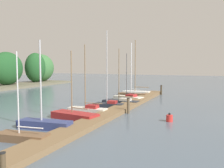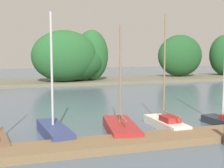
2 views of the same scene
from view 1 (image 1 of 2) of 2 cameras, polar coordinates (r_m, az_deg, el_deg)
name	(u,v)px [view 1 (image 1 of 2)]	position (r m, az deg, el deg)	size (l,w,h in m)	color
dock_pier	(117,110)	(23.10, 1.22, -6.06)	(32.56, 1.80, 0.35)	brown
sailboat_1	(20,136)	(15.57, -20.47, -11.28)	(1.46, 3.38, 5.18)	brown
sailboat_2	(43,123)	(17.89, -15.74, -8.75)	(1.48, 4.12, 6.10)	navy
sailboat_3	(73,115)	(20.43, -9.03, -7.16)	(1.99, 4.43, 5.53)	maroon
sailboat_4	(87,109)	(22.76, -5.83, -5.81)	(1.12, 3.79, 6.23)	silver
sailboat_5	(108,103)	(25.49, -0.90, -4.50)	(1.28, 3.22, 7.87)	#232833
sailboat_6	(120,101)	(27.72, 1.96, -4.01)	(1.48, 4.37, 6.20)	#232833
sailboat_7	(128,98)	(30.75, 3.64, -3.15)	(2.20, 4.06, 5.79)	silver
sailboat_8	(132,93)	(34.28, 4.60, -2.21)	(1.34, 4.26, 7.39)	brown
sailboat_9	(136,92)	(36.56, 5.52, -1.78)	(1.50, 4.08, 7.96)	white
mooring_piling_0	(3,168)	(10.46, -23.97, -17.37)	(0.24, 0.24, 1.21)	#4C3D28
mooring_piling_1	(128,106)	(22.33, 3.81, -5.01)	(0.30, 0.30, 1.44)	brown
mooring_piling_2	(161,90)	(36.75, 11.35, -1.32)	(0.28, 0.28, 1.40)	#3D3323
channel_buoy_0	(169,118)	(19.82, 13.18, -7.70)	(0.51, 0.51, 0.68)	red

